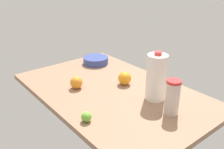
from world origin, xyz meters
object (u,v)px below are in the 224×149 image
at_px(tumbler_cup, 172,97).
at_px(lime_beside_bowl, 86,117).
at_px(mixing_bowl, 96,60).
at_px(orange_far_back, 76,82).
at_px(orange_near_front, 125,78).
at_px(milk_jug, 156,77).

relative_size(tumbler_cup, lime_beside_bowl, 3.67).
relative_size(mixing_bowl, orange_far_back, 2.50).
bearing_deg(orange_near_front, mixing_bowl, -10.16).
bearing_deg(milk_jug, lime_beside_bowl, 83.10).
height_order(tumbler_cup, orange_near_front, tumbler_cup).
xyz_separation_m(lime_beside_bowl, orange_near_front, (0.19, -0.42, 0.02)).
relative_size(milk_jug, orange_near_front, 3.37).
height_order(orange_far_back, orange_near_front, orange_near_front).
xyz_separation_m(tumbler_cup, mixing_bowl, (0.82, -0.12, -0.07)).
bearing_deg(mixing_bowl, orange_near_front, 169.84).
bearing_deg(tumbler_cup, milk_jug, -19.14).
height_order(lime_beside_bowl, orange_near_front, orange_near_front).
bearing_deg(tumbler_cup, lime_beside_bowl, 60.63).
distance_m(milk_jug, mixing_bowl, 0.67).
height_order(milk_jug, orange_far_back, milk_jug).
distance_m(milk_jug, tumbler_cup, 0.17).
height_order(mixing_bowl, orange_near_front, orange_near_front).
bearing_deg(tumbler_cup, orange_far_back, 21.91).
bearing_deg(tumbler_cup, mixing_bowl, -8.26).
relative_size(tumbler_cup, orange_far_back, 2.44).
distance_m(tumbler_cup, orange_far_back, 0.59).
bearing_deg(mixing_bowl, lime_beside_bowl, 141.08).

